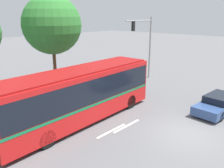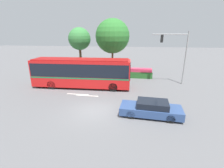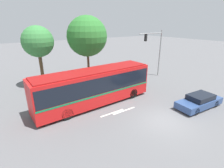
{
  "view_description": "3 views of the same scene",
  "coord_description": "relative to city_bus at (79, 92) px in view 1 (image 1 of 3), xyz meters",
  "views": [
    {
      "loc": [
        -11.85,
        -5.12,
        6.58
      ],
      "look_at": [
        -0.86,
        5.0,
        2.2
      ],
      "focal_mm": 37.48,
      "sensor_mm": 36.0,
      "label": 1
    },
    {
      "loc": [
        3.24,
        -11.67,
        6.15
      ],
      "look_at": [
        1.0,
        3.61,
        1.25
      ],
      "focal_mm": 25.35,
      "sensor_mm": 36.0,
      "label": 2
    },
    {
      "loc": [
        -10.04,
        -7.42,
        7.44
      ],
      "look_at": [
        -1.11,
        5.7,
        1.69
      ],
      "focal_mm": 27.25,
      "sensor_mm": 36.0,
      "label": 3
    }
  ],
  "objects": [
    {
      "name": "flowering_hedge",
      "position": [
        4.72,
        5.31,
        -1.25
      ],
      "size": [
        8.05,
        1.01,
        1.38
      ],
      "color": "#286028",
      "rests_on": "ground"
    },
    {
      "name": "sedan_foreground",
      "position": [
        7.6,
        -6.06,
        -1.34
      ],
      "size": [
        4.8,
        2.1,
        1.25
      ],
      "rotation": [
        0.0,
        0.0,
        3.07
      ],
      "color": "navy",
      "rests_on": "ground"
    },
    {
      "name": "ground_plane",
      "position": [
        2.97,
        -5.85,
        -1.93
      ],
      "size": [
        140.0,
        140.0,
        0.0
      ],
      "primitive_type": "plane",
      "color": "#5B5B5E"
    },
    {
      "name": "lane_stripe_mid",
      "position": [
        0.32,
        -2.46,
        -1.93
      ],
      "size": [
        2.4,
        0.16,
        0.01
      ],
      "primitive_type": "cube",
      "color": "silver",
      "rests_on": "ground"
    },
    {
      "name": "traffic_light_pole",
      "position": [
        11.39,
        3.04,
        2.26
      ],
      "size": [
        4.24,
        0.24,
        6.49
      ],
      "rotation": [
        0.0,
        0.0,
        3.14
      ],
      "color": "gray",
      "rests_on": "ground"
    },
    {
      "name": "city_bus",
      "position": [
        0.0,
        0.0,
        0.0
      ],
      "size": [
        11.55,
        2.96,
        3.41
      ],
      "rotation": [
        0.0,
        0.0,
        0.03
      ],
      "color": "red",
      "rests_on": "ground"
    },
    {
      "name": "lane_stripe_near",
      "position": [
        1.42,
        -2.72,
        -1.93
      ],
      "size": [
        2.4,
        0.16,
        0.01
      ],
      "primitive_type": "cube",
      "color": "silver",
      "rests_on": "ground"
    },
    {
      "name": "street_tree_centre",
      "position": [
        2.74,
        6.71,
        3.88
      ],
      "size": [
        5.03,
        5.03,
        8.34
      ],
      "color": "brown",
      "rests_on": "ground"
    }
  ]
}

